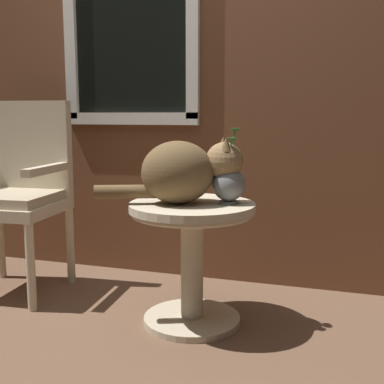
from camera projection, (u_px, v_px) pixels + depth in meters
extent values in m
plane|color=brown|center=(127.00, 334.00, 2.17)|extent=(6.00, 6.00, 0.00)
cube|color=brown|center=(188.00, 52.00, 2.78)|extent=(4.00, 0.04, 2.60)
cube|color=silver|center=(131.00, 119.00, 2.91)|extent=(0.83, 0.03, 0.07)
cube|color=silver|center=(71.00, 34.00, 2.95)|extent=(0.07, 0.03, 0.99)
cube|color=silver|center=(193.00, 27.00, 2.71)|extent=(0.07, 0.03, 0.99)
cube|color=black|center=(130.00, 31.00, 2.84)|extent=(0.74, 0.01, 0.97)
cylinder|color=beige|center=(192.00, 319.00, 2.29)|extent=(0.45, 0.45, 0.03)
cylinder|color=beige|center=(192.00, 264.00, 2.25)|extent=(0.10, 0.10, 0.50)
cylinder|color=beige|center=(192.00, 207.00, 2.21)|extent=(0.57, 0.57, 0.03)
torus|color=beige|center=(192.00, 213.00, 2.22)|extent=(0.55, 0.55, 0.02)
cylinder|color=beige|center=(31.00, 268.00, 2.40)|extent=(0.04, 0.04, 0.44)
cylinder|color=beige|center=(1.00, 241.00, 2.90)|extent=(0.04, 0.04, 0.44)
cylinder|color=beige|center=(70.00, 246.00, 2.80)|extent=(0.04, 0.04, 0.44)
cube|color=beige|center=(12.00, 208.00, 2.61)|extent=(0.53, 0.50, 0.06)
cube|color=#BBA98B|center=(11.00, 197.00, 2.61)|extent=(0.48, 0.46, 0.05)
cube|color=beige|center=(29.00, 149.00, 2.76)|extent=(0.49, 0.10, 0.53)
cube|color=beige|center=(48.00, 169.00, 2.53)|extent=(0.08, 0.42, 0.04)
ellipsoid|color=brown|center=(178.00, 172.00, 2.18)|extent=(0.40, 0.38, 0.28)
sphere|color=olive|center=(224.00, 161.00, 2.19)|extent=(0.17, 0.17, 0.17)
cone|color=brown|center=(226.00, 145.00, 2.13)|extent=(0.05, 0.05, 0.06)
cone|color=brown|center=(223.00, 143.00, 2.22)|extent=(0.05, 0.05, 0.06)
cylinder|color=brown|center=(128.00, 192.00, 2.17)|extent=(0.29, 0.17, 0.06)
cylinder|color=slate|center=(229.00, 202.00, 2.20)|extent=(0.09, 0.09, 0.01)
ellipsoid|color=slate|center=(229.00, 185.00, 2.18)|extent=(0.15, 0.15, 0.15)
cylinder|color=slate|center=(229.00, 165.00, 2.17)|extent=(0.08, 0.08, 0.06)
torus|color=slate|center=(229.00, 159.00, 2.17)|extent=(0.10, 0.10, 0.02)
cylinder|color=#2D662D|center=(230.00, 149.00, 2.14)|extent=(0.02, 0.03, 0.09)
cone|color=#2D662D|center=(232.00, 140.00, 2.12)|extent=(0.04, 0.04, 0.02)
cylinder|color=#2D662D|center=(232.00, 145.00, 2.16)|extent=(0.03, 0.03, 0.12)
cone|color=#2D662D|center=(235.00, 131.00, 2.16)|extent=(0.04, 0.04, 0.02)
cylinder|color=#2D662D|center=(232.00, 144.00, 2.16)|extent=(0.03, 0.02, 0.13)
cone|color=#2D662D|center=(235.00, 130.00, 2.15)|extent=(0.04, 0.04, 0.02)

